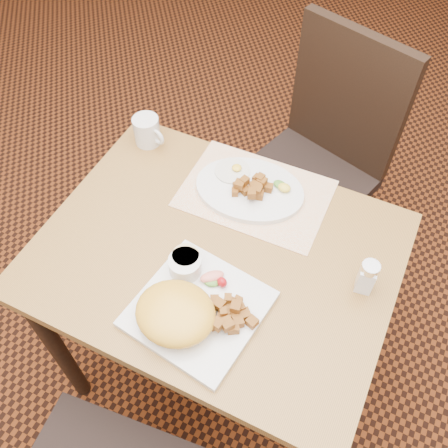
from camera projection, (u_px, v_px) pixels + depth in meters
ground at (219, 363)px, 1.87m from camera, size 8.00×8.00×0.00m
table at (216, 274)px, 1.36m from camera, size 0.90×0.70×0.75m
chair_far at (320, 154)px, 1.78m from camera, size 0.53×0.53×0.97m
placemat at (255, 193)px, 1.39m from camera, size 0.41×0.29×0.00m
plate_square at (198, 309)px, 1.17m from camera, size 0.31×0.31×0.02m
plate_oval at (250, 189)px, 1.39m from camera, size 0.33×0.26×0.02m
hollandaise_mound at (175, 313)px, 1.12m from camera, size 0.19×0.17×0.07m
ramekin at (185, 264)px, 1.20m from camera, size 0.08×0.09×0.04m
garnish_sq at (214, 279)px, 1.19m from camera, size 0.08×0.06×0.03m
fried_egg at (233, 170)px, 1.41m from camera, size 0.10×0.10×0.02m
garnish_ov at (283, 186)px, 1.37m from camera, size 0.06×0.04×0.02m
salt_shaker at (367, 277)px, 1.17m from camera, size 0.05×0.05×0.10m
coffee_mug at (147, 131)px, 1.48m from camera, size 0.11×0.08×0.09m
home_fries_sq at (230, 313)px, 1.13m from camera, size 0.13×0.11×0.04m
home_fries_ov at (253, 188)px, 1.36m from camera, size 0.11×0.10×0.04m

